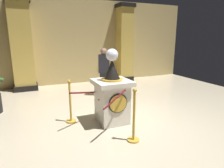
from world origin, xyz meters
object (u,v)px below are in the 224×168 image
pedestal_clock (112,95)px  stanchion_far (134,123)px  bystander_guest (104,71)px  stanchion_near (71,108)px

pedestal_clock → stanchion_far: pedestal_clock is taller
stanchion_far → pedestal_clock: bearing=92.2°
bystander_guest → stanchion_far: bearing=-100.6°
pedestal_clock → bystander_guest: 2.25m
stanchion_near → stanchion_far: stanchion_far is taller
pedestal_clock → bystander_guest: size_ratio=1.07×
stanchion_near → bystander_guest: (1.52, 1.76, 0.50)m
pedestal_clock → stanchion_near: pedestal_clock is taller
stanchion_near → stanchion_far: bearing=-55.4°
stanchion_far → bystander_guest: size_ratio=0.65×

